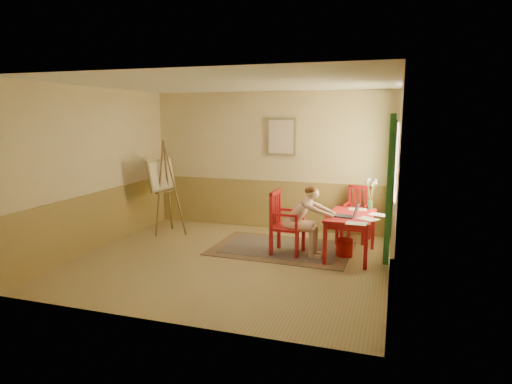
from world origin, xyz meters
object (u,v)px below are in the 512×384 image
(chair_left, at_px, (285,223))
(easel, at_px, (163,179))
(figure, at_px, (303,218))
(laptop, at_px, (348,214))
(table, at_px, (351,220))
(chair_back, at_px, (357,214))

(chair_left, xyz_separation_m, easel, (-2.62, 0.59, 0.56))
(figure, xyz_separation_m, easel, (-2.94, 0.61, 0.44))
(easel, bearing_deg, laptop, -9.55)
(table, height_order, figure, figure)
(table, xyz_separation_m, easel, (-3.70, 0.42, 0.46))
(table, bearing_deg, chair_left, -170.64)
(table, relative_size, laptop, 2.99)
(chair_left, relative_size, laptop, 2.62)
(table, bearing_deg, laptop, -97.50)
(chair_back, xyz_separation_m, easel, (-3.71, -0.63, 0.59))
(easel, bearing_deg, chair_back, 9.66)
(chair_back, bearing_deg, laptop, -91.85)
(easel, bearing_deg, table, -6.44)
(table, xyz_separation_m, chair_left, (-1.08, -0.18, -0.09))
(chair_left, xyz_separation_m, laptop, (1.05, -0.02, 0.23))
(chair_back, relative_size, easel, 0.55)
(table, relative_size, easel, 0.66)
(chair_left, height_order, easel, easel)
(chair_left, bearing_deg, laptop, -1.22)
(table, height_order, chair_back, chair_back)
(chair_back, distance_m, figure, 1.47)
(table, bearing_deg, chair_back, 89.23)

